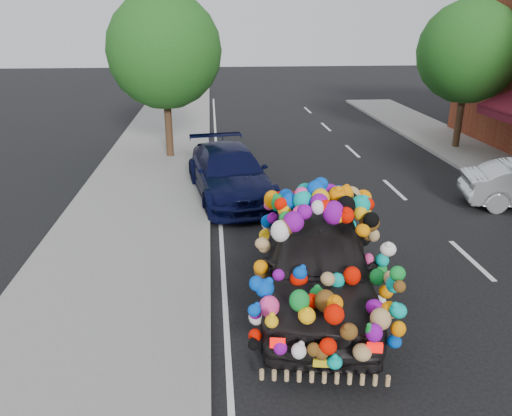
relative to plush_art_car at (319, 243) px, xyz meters
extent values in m
plane|color=black|center=(0.23, 1.39, -1.21)|extent=(100.00, 100.00, 0.00)
cube|color=gray|center=(-4.07, 1.39, -1.15)|extent=(4.00, 60.00, 0.12)
cube|color=gray|center=(-2.12, 1.39, -1.15)|extent=(0.15, 60.00, 0.13)
cylinder|color=#332114|center=(-3.57, 10.89, 0.15)|extent=(0.28, 0.28, 2.73)
sphere|color=#144D15|center=(-3.57, 10.89, 2.82)|extent=(4.20, 4.20, 4.20)
cylinder|color=#332114|center=(8.23, 11.39, 0.11)|extent=(0.28, 0.28, 2.64)
sphere|color=#144D15|center=(8.23, 11.39, 2.69)|extent=(4.00, 4.00, 4.00)
imported|color=black|center=(0.00, 0.00, -0.37)|extent=(2.79, 5.24, 1.70)
cube|color=red|center=(-1.08, -2.37, -0.43)|extent=(0.23, 0.09, 0.14)
cube|color=red|center=(0.26, -2.59, -0.43)|extent=(0.23, 0.09, 0.14)
cube|color=yellow|center=(-0.41, -2.49, -0.73)|extent=(0.34, 0.09, 0.12)
imported|color=black|center=(-1.43, 6.22, -0.47)|extent=(2.89, 5.42, 1.50)
camera|label=1|loc=(-1.91, -8.26, 3.87)|focal=35.00mm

